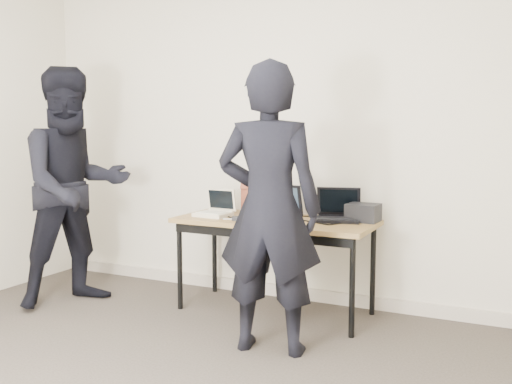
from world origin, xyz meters
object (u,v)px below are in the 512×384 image
Objects in this scene: laptop_center at (276,212)px; person_typist at (269,209)px; laptop_beige at (215,210)px; person_observer at (74,187)px; laptop_right at (338,213)px; equipment_box at (363,213)px; leather_satchel at (265,198)px; desk at (274,227)px.

person_typist is (0.26, -0.70, 0.13)m from laptop_center.
person_typist reaches higher than laptop_beige.
laptop_right is at bearing -45.11° from person_observer.
laptop_beige is 0.70× the size of laptop_right.
equipment_box is at bearing -46.02° from person_observer.
laptop_right is 0.63m from leather_satchel.
person_typist is at bearing -68.03° from desk.
laptop_beige is 0.15× the size of person_observer.
person_observer is (-1.54, -0.45, 0.28)m from desk.
laptop_center is 1.55× the size of equipment_box.
laptop_beige is 1.20× the size of equipment_box.
laptop_right is at bearing 22.10° from desk.
equipment_box is at bearing -4.02° from leather_satchel.
equipment_box is (0.19, 0.02, 0.01)m from laptop_right.
person_typist is at bearing -114.43° from laptop_right.
equipment_box is (1.12, 0.23, 0.02)m from laptop_beige.
laptop_beige reaches higher than equipment_box.
desk is 4.15× the size of leather_satchel.
person_observer reaches higher than laptop_beige.
leather_satchel is (-0.18, 0.23, 0.19)m from desk.
leather_satchel is 0.81m from equipment_box.
laptop_right is (0.44, 0.17, 0.11)m from desk.
laptop_center reaches higher than desk.
equipment_box is at bearing 15.67° from laptop_beige.
desk is 4.29× the size of laptop_center.
laptop_center reaches higher than leather_satchel.
leather_satchel is at bearing 177.48° from equipment_box.
laptop_beige reaches higher than desk.
person_observer is at bearing -163.44° from equipment_box.
person_typist is at bearing -66.34° from laptop_center.
person_typist is at bearing -112.17° from equipment_box.
leather_satchel is at bearing -74.29° from person_typist.
equipment_box is (0.81, -0.04, -0.06)m from leather_satchel.
equipment_box is at bearing -6.41° from laptop_right.
leather_satchel reaches higher than desk.
laptop_center reaches higher than equipment_box.
desk is 1.63m from person_observer.
person_typist reaches higher than desk.
person_observer reaches higher than laptop_center.
laptop_beige is at bearing -168.62° from equipment_box.
equipment_box is 2.26m from person_observer.
person_typist reaches higher than laptop_right.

